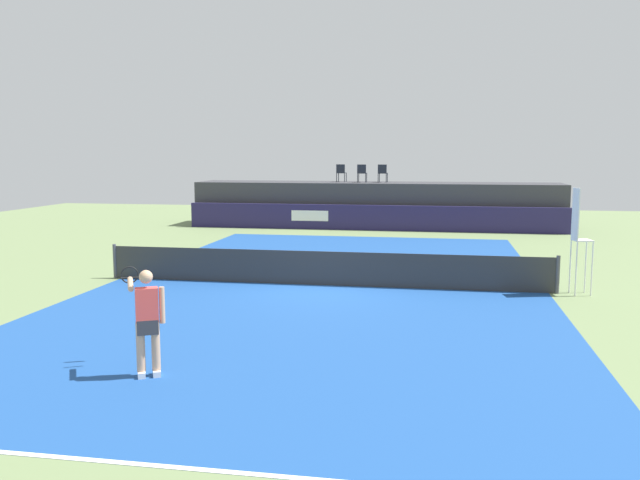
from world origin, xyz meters
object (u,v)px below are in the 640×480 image
Objects in this scene: spectator_chair_left at (362,172)px; net_post_far at (558,275)px; spectator_chair_center at (383,172)px; umpire_chair at (578,234)px; net_post_near at (115,261)px; tennis_player at (147,319)px; spectator_chair_far_left at (341,172)px; tennis_ball at (186,277)px.

spectator_chair_left is 0.89× the size of net_post_far.
spectator_chair_center is at bearing 8.78° from spectator_chair_left.
spectator_chair_left is 0.32× the size of umpire_chair.
tennis_player is at bearing -59.57° from net_post_near.
spectator_chair_left is 16.97m from umpire_chair.
umpire_chair is (6.35, -15.40, -1.11)m from spectator_chair_center.
spectator_chair_left is 23.28m from tennis_player.
spectator_chair_far_left is 0.89× the size of net_post_near.
spectator_chair_left reaches higher than tennis_player.
spectator_chair_center is (1.01, 0.16, 0.00)m from spectator_chair_left.
spectator_chair_center reaches higher than net_post_near.
net_post_far is at bearing 177.43° from umpire_chair.
tennis_player reaches higher than net_post_near.
net_post_far is at bearing -1.65° from tennis_ball.
net_post_far is (12.40, 0.00, 0.00)m from net_post_near.
net_post_near is at bearing -171.79° from tennis_ball.
spectator_chair_center is at bearing 67.07° from net_post_near.
spectator_chair_left is 16.33m from net_post_near.
tennis_player is 8.73m from tennis_ball.
tennis_player is at bearing -89.34° from spectator_chair_far_left.
tennis_ball is (2.06, 0.30, -0.46)m from net_post_near.
spectator_chair_center is 23.49m from tennis_player.
net_post_near is (-4.41, -15.45, -2.19)m from spectator_chair_far_left.
tennis_player is at bearing -92.00° from spectator_chair_left.
spectator_chair_far_left is at bearing 90.66° from tennis_player.
spectator_chair_far_left is 0.32× the size of umpire_chair.
tennis_player is at bearing -72.42° from tennis_ball.
spectator_chair_far_left is 16.22m from net_post_near.
umpire_chair is at bearing -2.57° from net_post_far.
net_post_near and net_post_far have the same top height.
net_post_near is (-6.51, -15.38, -2.19)m from spectator_chair_center.
net_post_far is (5.89, -15.38, -2.19)m from spectator_chair_center.
spectator_chair_left reaches higher than umpire_chair.
net_post_near is 9.26m from tennis_player.
spectator_chair_center is 0.50× the size of tennis_player.
spectator_chair_left is 15.54m from tennis_ball.
net_post_near is at bearing -112.93° from spectator_chair_center.
tennis_player is (-7.72, -7.97, 0.46)m from net_post_far.
spectator_chair_far_left is 1.00× the size of spectator_chair_left.
tennis_ball is at bearing 178.31° from umpire_chair.
spectator_chair_left is 16.86m from net_post_far.
tennis_player is (-0.81, -23.20, -1.73)m from spectator_chair_left.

